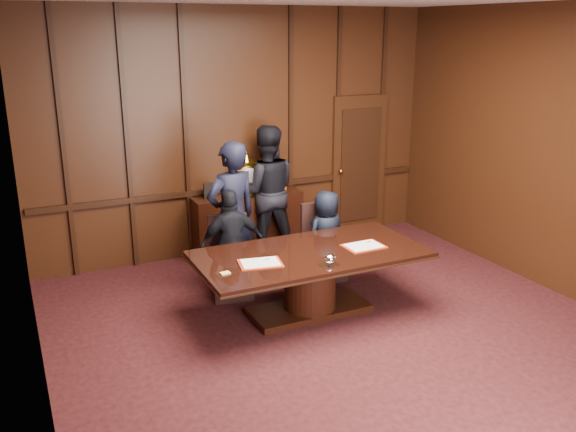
% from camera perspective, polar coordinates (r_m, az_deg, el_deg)
% --- Properties ---
extents(room, '(7.00, 7.04, 3.50)m').
position_cam_1_polar(room, '(5.92, 7.82, 2.67)').
color(room, black).
rests_on(room, ground).
extents(sideboard, '(1.60, 0.45, 1.54)m').
position_cam_1_polar(sideboard, '(8.91, -3.80, -0.52)').
color(sideboard, black).
rests_on(sideboard, ground).
extents(conference_table, '(2.62, 1.32, 0.76)m').
position_cam_1_polar(conference_table, '(7.02, 2.07, -5.28)').
color(conference_table, black).
rests_on(conference_table, ground).
extents(folder_left, '(0.51, 0.41, 0.02)m').
position_cam_1_polar(folder_left, '(6.58, -2.61, -4.43)').
color(folder_left, '#B12910').
rests_on(folder_left, conference_table).
extents(folder_right, '(0.47, 0.34, 0.02)m').
position_cam_1_polar(folder_right, '(7.13, 7.10, -2.82)').
color(folder_right, '#B12910').
rests_on(folder_right, conference_table).
extents(inkstand, '(0.20, 0.14, 0.12)m').
position_cam_1_polar(inkstand, '(6.54, 3.91, -4.17)').
color(inkstand, white).
rests_on(inkstand, conference_table).
extents(notepad, '(0.11, 0.08, 0.01)m').
position_cam_1_polar(notepad, '(6.35, -5.90, -5.34)').
color(notepad, '#E9C872').
rests_on(notepad, conference_table).
extents(chair_left, '(0.56, 0.56, 0.99)m').
position_cam_1_polar(chair_left, '(7.61, -5.34, -5.29)').
color(chair_left, black).
rests_on(chair_left, ground).
extents(chair_right, '(0.50, 0.50, 0.99)m').
position_cam_1_polar(chair_right, '(8.10, 3.30, -3.80)').
color(chair_right, black).
rests_on(chair_right, ground).
extents(signatory_left, '(0.82, 0.37, 1.37)m').
position_cam_1_polar(signatory_left, '(7.40, -5.26, -2.68)').
color(signatory_left, black).
rests_on(signatory_left, ground).
extents(signatory_right, '(0.65, 0.49, 1.21)m').
position_cam_1_polar(signatory_right, '(7.93, 3.60, -1.88)').
color(signatory_right, black).
rests_on(signatory_right, ground).
extents(witness_left, '(0.78, 0.59, 1.90)m').
position_cam_1_polar(witness_left, '(7.56, -5.27, -0.11)').
color(witness_left, black).
rests_on(witness_left, ground).
extents(witness_right, '(1.09, 0.95, 1.90)m').
position_cam_1_polar(witness_right, '(8.72, -2.06, 2.31)').
color(witness_right, black).
rests_on(witness_right, ground).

